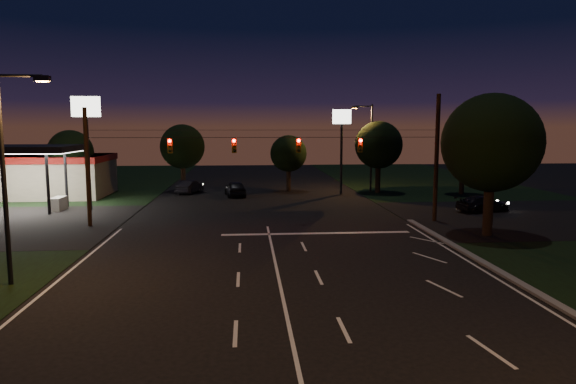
{
  "coord_description": "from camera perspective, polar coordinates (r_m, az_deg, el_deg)",
  "views": [
    {
      "loc": [
        -1.39,
        -20.19,
        6.73
      ],
      "look_at": [
        0.99,
        8.94,
        3.0
      ],
      "focal_mm": 32.0,
      "sensor_mm": 36.0,
      "label": 1
    }
  ],
  "objects": [
    {
      "name": "car_oncoming_a",
      "position": [
        50.18,
        -5.88,
        0.39
      ],
      "size": [
        2.36,
        4.58,
        1.49
      ],
      "primitive_type": "imported",
      "rotation": [
        0.0,
        0.0,
        3.28
      ],
      "color": "black",
      "rests_on": "ground"
    },
    {
      "name": "utility_pole_left",
      "position": [
        37.36,
        -21.12,
        -3.6
      ],
      "size": [
        0.28,
        0.28,
        8.0
      ],
      "primitive_type": "cylinder",
      "color": "black",
      "rests_on": "ground"
    },
    {
      "name": "utility_pole_right",
      "position": [
        38.24,
        15.94,
        -3.14
      ],
      "size": [
        0.3,
        0.3,
        9.0
      ],
      "primitive_type": "cylinder",
      "color": "black",
      "rests_on": "ground"
    },
    {
      "name": "pole_sign_left_near",
      "position": [
        44.03,
        -21.48,
        7.1
      ],
      "size": [
        2.2,
        0.3,
        9.1
      ],
      "color": "black",
      "rests_on": "ground"
    },
    {
      "name": "tree_far_d",
      "position": [
        53.07,
        10.02,
        5.11
      ],
      "size": [
        4.8,
        4.8,
        7.3
      ],
      "color": "black",
      "rests_on": "ground"
    },
    {
      "name": "car_oncoming_b",
      "position": [
        53.08,
        -10.85,
        0.59
      ],
      "size": [
        2.51,
        4.3,
        1.34
      ],
      "primitive_type": "imported",
      "rotation": [
        0.0,
        0.0,
        2.86
      ],
      "color": "black",
      "rests_on": "ground"
    },
    {
      "name": "cross_street_right",
      "position": [
        42.57,
        25.6,
        -2.54
      ],
      "size": [
        20.0,
        16.0,
        0.02
      ],
      "primitive_type": "cube",
      "color": "black",
      "rests_on": "ground"
    },
    {
      "name": "tree_far_b",
      "position": [
        54.75,
        -11.61,
        4.91
      ],
      "size": [
        4.6,
        4.6,
        6.98
      ],
      "color": "black",
      "rests_on": "ground"
    },
    {
      "name": "tree_far_e",
      "position": [
        53.81,
        18.84,
        4.1
      ],
      "size": [
        4.0,
        4.0,
        6.18
      ],
      "color": "black",
      "rests_on": "ground"
    },
    {
      "name": "car_cross",
      "position": [
        43.45,
        20.82,
        -1.26
      ],
      "size": [
        4.74,
        2.94,
        1.28
      ],
      "primitive_type": "imported",
      "rotation": [
        0.0,
        0.0,
        1.85
      ],
      "color": "black",
      "rests_on": "ground"
    },
    {
      "name": "tree_right_near",
      "position": [
        33.83,
        21.59,
        4.98
      ],
      "size": [
        6.0,
        6.0,
        8.76
      ],
      "color": "black",
      "rests_on": "ground"
    },
    {
      "name": "tree_far_a",
      "position": [
        53.03,
        -22.95,
        4.03
      ],
      "size": [
        4.2,
        4.2,
        6.42
      ],
      "color": "black",
      "rests_on": "ground"
    },
    {
      "name": "signal_span",
      "position": [
        35.2,
        -2.41,
        5.27
      ],
      "size": [
        24.0,
        0.4,
        1.56
      ],
      "color": "black",
      "rests_on": "ground"
    },
    {
      "name": "center_line",
      "position": [
        15.76,
        0.88,
        -17.98
      ],
      "size": [
        0.14,
        40.0,
        0.01
      ],
      "primitive_type": "cube",
      "color": "silver",
      "rests_on": "ground"
    },
    {
      "name": "street_light_left",
      "position": [
        24.32,
        -28.58,
        2.88
      ],
      "size": [
        2.2,
        0.35,
        9.0
      ],
      "color": "black",
      "rests_on": "ground"
    },
    {
      "name": "pole_sign_right",
      "position": [
        51.06,
        5.98,
        6.68
      ],
      "size": [
        1.8,
        0.3,
        8.4
      ],
      "color": "black",
      "rests_on": "ground"
    },
    {
      "name": "street_light_right_far",
      "position": [
        53.71,
        8.98,
        5.6
      ],
      "size": [
        2.2,
        0.35,
        9.0
      ],
      "color": "black",
      "rests_on": "ground"
    },
    {
      "name": "stop_bar",
      "position": [
        32.69,
        3.17,
        -4.61
      ],
      "size": [
        12.0,
        0.5,
        0.01
      ],
      "primitive_type": "cube",
      "color": "silver",
      "rests_on": "ground"
    },
    {
      "name": "ground",
      "position": [
        21.32,
        -0.7,
        -11.12
      ],
      "size": [
        140.0,
        140.0,
        0.0
      ],
      "primitive_type": "plane",
      "color": "black",
      "rests_on": "ground"
    },
    {
      "name": "tree_far_c",
      "position": [
        53.55,
        0.07,
        4.25
      ],
      "size": [
        3.8,
        3.8,
        5.86
      ],
      "color": "black",
      "rests_on": "ground"
    },
    {
      "name": "gas_station",
      "position": [
        54.73,
        -26.63,
        1.95
      ],
      "size": [
        14.2,
        16.1,
        5.25
      ],
      "color": "gray",
      "rests_on": "ground"
    }
  ]
}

